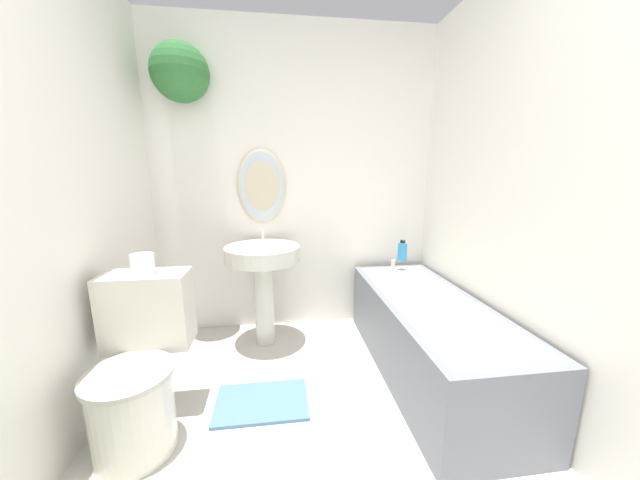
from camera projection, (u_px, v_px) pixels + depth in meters
name	position (u px, v px, depth m)	size (l,w,h in m)	color
wall_back	(280.00, 168.00, 2.53)	(2.33, 0.39, 2.40)	silver
wall_left	(31.00, 192.00, 1.29)	(0.06, 2.45, 2.40)	silver
wall_right	(540.00, 189.00, 1.58)	(0.06, 2.45, 2.40)	silver
toilet	(140.00, 367.00, 1.55)	(0.42, 0.58, 0.78)	beige
pedestal_sink	(263.00, 268.00, 2.35)	(0.54, 0.54, 0.86)	beige
bathtub	(428.00, 334.00, 2.06)	(0.60, 1.54, 0.58)	slate
shampoo_bottle	(402.00, 251.00, 2.61)	(0.07, 0.07, 0.17)	#2D84C6
bath_mat	(262.00, 402.00, 1.81)	(0.51, 0.33, 0.02)	#4C7093
toilet_paper_roll	(143.00, 264.00, 1.61)	(0.11, 0.11, 0.10)	white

